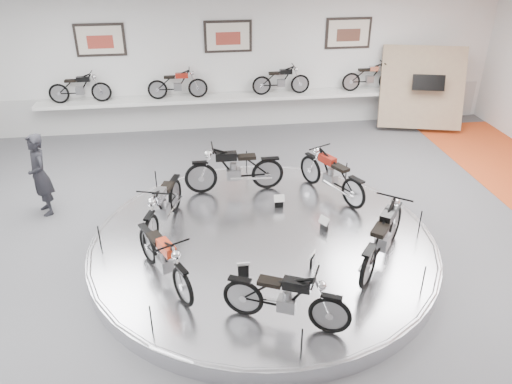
{
  "coord_description": "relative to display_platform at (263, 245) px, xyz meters",
  "views": [
    {
      "loc": [
        -1.21,
        -7.42,
        5.49
      ],
      "look_at": [
        -0.09,
        0.6,
        1.13
      ],
      "focal_mm": 35.0,
      "sensor_mm": 36.0,
      "label": 1
    }
  ],
  "objects": [
    {
      "name": "floor",
      "position": [
        0.0,
        -0.3,
        -0.15
      ],
      "size": [
        16.0,
        16.0,
        0.0
      ],
      "primitive_type": "plane",
      "color": "#555557",
      "rests_on": "ground"
    },
    {
      "name": "ceiling",
      "position": [
        0.0,
        -0.3,
        3.85
      ],
      "size": [
        16.0,
        16.0,
        0.0
      ],
      "primitive_type": "plane",
      "rotation": [
        3.14,
        0.0,
        0.0
      ],
      "color": "white",
      "rests_on": "wall_back"
    },
    {
      "name": "wall_back",
      "position": [
        0.0,
        6.7,
        1.85
      ],
      "size": [
        16.0,
        0.0,
        16.0
      ],
      "primitive_type": "plane",
      "rotation": [
        1.57,
        0.0,
        0.0
      ],
      "color": "silver",
      "rests_on": "floor"
    },
    {
      "name": "dado_band",
      "position": [
        0.0,
        6.68,
        0.4
      ],
      "size": [
        15.68,
        0.04,
        1.1
      ],
      "primitive_type": "cube",
      "color": "#BCBCBA",
      "rests_on": "floor"
    },
    {
      "name": "display_platform",
      "position": [
        0.0,
        0.0,
        0.0
      ],
      "size": [
        6.4,
        6.4,
        0.3
      ],
      "primitive_type": "cylinder",
      "color": "silver",
      "rests_on": "floor"
    },
    {
      "name": "platform_rim",
      "position": [
        0.0,
        0.0,
        0.12
      ],
      "size": [
        6.4,
        6.4,
        0.1
      ],
      "primitive_type": "torus",
      "color": "#B2B2BA",
      "rests_on": "display_platform"
    },
    {
      "name": "shelf",
      "position": [
        0.0,
        6.4,
        0.85
      ],
      "size": [
        11.0,
        0.55,
        0.1
      ],
      "primitive_type": "cube",
      "color": "silver",
      "rests_on": "wall_back"
    },
    {
      "name": "poster_left",
      "position": [
        -3.5,
        6.66,
        2.55
      ],
      "size": [
        1.35,
        0.06,
        0.88
      ],
      "primitive_type": "cube",
      "color": "beige",
      "rests_on": "wall_back"
    },
    {
      "name": "poster_center",
      "position": [
        0.0,
        6.66,
        2.55
      ],
      "size": [
        1.35,
        0.06,
        0.88
      ],
      "primitive_type": "cube",
      "color": "beige",
      "rests_on": "wall_back"
    },
    {
      "name": "poster_right",
      "position": [
        3.5,
        6.66,
        2.55
      ],
      "size": [
        1.35,
        0.06,
        0.88
      ],
      "primitive_type": "cube",
      "color": "beige",
      "rests_on": "wall_back"
    },
    {
      "name": "display_panel",
      "position": [
        5.6,
        5.8,
        1.1
      ],
      "size": [
        2.56,
        1.52,
        2.3
      ],
      "primitive_type": "cube",
      "rotation": [
        -0.35,
        0.0,
        -0.26
      ],
      "color": "#968461",
      "rests_on": "floor"
    },
    {
      "name": "shelf_bike_a",
      "position": [
        -4.2,
        6.4,
        1.27
      ],
      "size": [
        1.22,
        0.43,
        0.73
      ],
      "primitive_type": null,
      "color": "black",
      "rests_on": "shelf"
    },
    {
      "name": "shelf_bike_b",
      "position": [
        -1.5,
        6.4,
        1.27
      ],
      "size": [
        1.22,
        0.43,
        0.73
      ],
      "primitive_type": null,
      "color": "maroon",
      "rests_on": "shelf"
    },
    {
      "name": "shelf_bike_c",
      "position": [
        1.5,
        6.4,
        1.27
      ],
      "size": [
        1.22,
        0.43,
        0.73
      ],
      "primitive_type": null,
      "color": "black",
      "rests_on": "shelf"
    },
    {
      "name": "shelf_bike_d",
      "position": [
        4.2,
        6.4,
        1.27
      ],
      "size": [
        1.22,
        0.43,
        0.73
      ],
      "primitive_type": null,
      "color": "#B2B3B8",
      "rests_on": "shelf"
    },
    {
      "name": "bike_a",
      "position": [
        1.69,
        1.48,
        0.65
      ],
      "size": [
        1.31,
        1.79,
        1.0
      ],
      "primitive_type": null,
      "rotation": [
        0.0,
        0.0,
        2.04
      ],
      "color": "maroon",
      "rests_on": "display_platform"
    },
    {
      "name": "bike_b",
      "position": [
        -0.33,
        1.96,
        0.69
      ],
      "size": [
        1.83,
        0.66,
        1.08
      ],
      "primitive_type": null,
      "rotation": [
        0.0,
        0.0,
        3.15
      ],
      "color": "black",
      "rests_on": "display_platform"
    },
    {
      "name": "bike_c",
      "position": [
        -1.82,
        0.6,
        0.67
      ],
      "size": [
        1.11,
        1.87,
        1.04
      ],
      "primitive_type": null,
      "rotation": [
        0.0,
        0.0,
        4.41
      ],
      "color": "#B2B3B8",
      "rests_on": "display_platform"
    },
    {
      "name": "bike_d",
      "position": [
        -1.78,
        -1.05,
        0.64
      ],
      "size": [
        1.25,
        1.74,
        0.97
      ],
      "primitive_type": null,
      "rotation": [
        0.0,
        0.0,
        5.17
      ],
      "color": "red",
      "rests_on": "display_platform"
    },
    {
      "name": "bike_e",
      "position": [
        -0.02,
        -2.27,
        0.63
      ],
      "size": [
        1.71,
        1.2,
        0.95
      ],
      "primitive_type": null,
      "rotation": [
        0.0,
        0.0,
        5.85
      ],
      "color": "black",
      "rests_on": "display_platform"
    },
    {
      "name": "bike_f",
      "position": [
        1.89,
        -1.02,
        0.7
      ],
      "size": [
        1.65,
        1.87,
        1.09
      ],
      "primitive_type": null,
      "rotation": [
        0.0,
        0.0,
        7.2
      ],
      "color": "black",
      "rests_on": "display_platform"
    },
    {
      "name": "visitor",
      "position": [
        -4.38,
        2.1,
        0.74
      ],
      "size": [
        0.68,
        0.77,
        1.78
      ],
      "primitive_type": "imported",
      "rotation": [
        0.0,
        0.0,
        -1.08
      ],
      "color": "black",
      "rests_on": "floor"
    }
  ]
}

